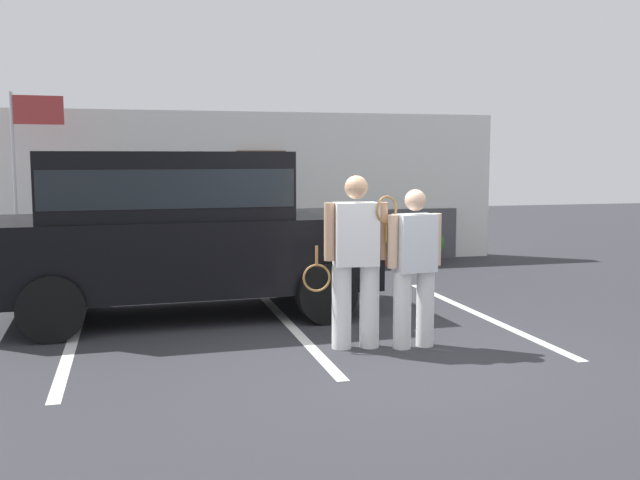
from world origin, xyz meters
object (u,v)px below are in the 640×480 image
at_px(tennis_player_man, 355,260).
at_px(flag_pole, 26,151).
at_px(potted_plant_by_porch, 389,244).
at_px(parked_suv, 177,225).
at_px(tennis_player_woman, 414,265).
at_px(potted_plant_secondary, 430,245).

relative_size(tennis_player_man, flag_pole, 0.60).
distance_m(potted_plant_by_porch, flag_pole, 6.38).
height_order(parked_suv, tennis_player_woman, parked_suv).
height_order(tennis_player_man, flag_pole, flag_pole).
distance_m(parked_suv, tennis_player_man, 2.67).
bearing_deg(potted_plant_secondary, flag_pole, -179.81).
xyz_separation_m(potted_plant_secondary, flag_pole, (-6.90, -0.02, 1.71)).
height_order(tennis_player_man, potted_plant_secondary, tennis_player_man).
distance_m(parked_suv, flag_pole, 3.93).
xyz_separation_m(parked_suv, flag_pole, (-2.12, 3.17, 0.93)).
height_order(parked_suv, tennis_player_man, parked_suv).
bearing_deg(potted_plant_by_porch, tennis_player_woman, -107.57).
bearing_deg(tennis_player_woman, potted_plant_secondary, -122.31).
relative_size(potted_plant_by_porch, potted_plant_secondary, 1.09).
bearing_deg(potted_plant_secondary, potted_plant_by_porch, 169.73).
xyz_separation_m(tennis_player_woman, flag_pole, (-4.41, 5.35, 1.21)).
bearing_deg(flag_pole, potted_plant_by_porch, 1.48).
distance_m(tennis_player_man, potted_plant_secondary, 6.12).
distance_m(tennis_player_man, flag_pole, 6.57).
height_order(tennis_player_man, potted_plant_by_porch, tennis_player_man).
bearing_deg(potted_plant_by_porch, potted_plant_secondary, -10.27).
xyz_separation_m(tennis_player_man, tennis_player_woman, (0.60, -0.13, -0.06)).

